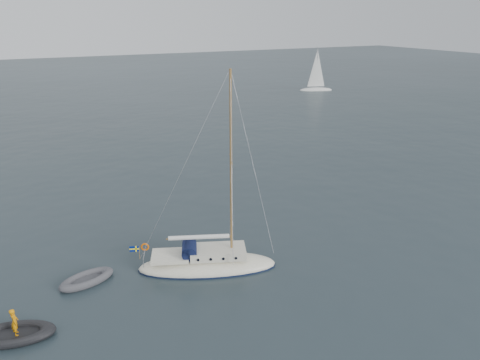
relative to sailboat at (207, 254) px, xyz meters
name	(u,v)px	position (x,y,z in m)	size (l,w,h in m)	color
ground	(250,242)	(3.76, 1.79, -0.90)	(300.00, 300.00, 0.00)	black
sailboat	(207,254)	(0.00, 0.00, 0.00)	(8.35, 2.51, 11.89)	white
dinghy	(87,279)	(-6.53, 1.60, -0.70)	(3.13, 1.41, 0.45)	#47474B
rib	(12,334)	(-10.41, -1.68, -0.66)	(3.81, 1.73, 1.53)	black
distant_yacht_b	(317,71)	(45.21, 52.12, 2.74)	(6.43, 3.43, 8.53)	silver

